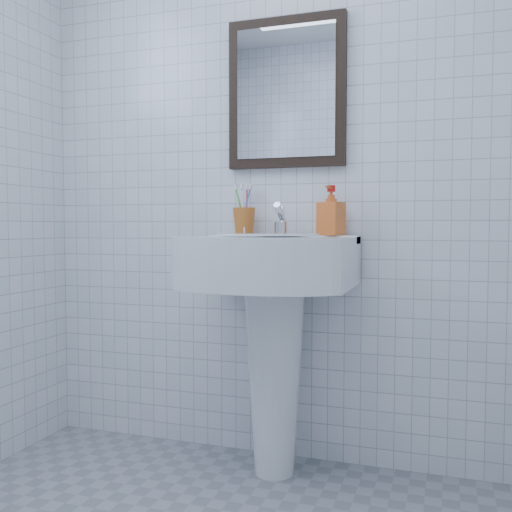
% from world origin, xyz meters
% --- Properties ---
extents(wall_back, '(2.20, 0.02, 2.50)m').
position_xyz_m(wall_back, '(0.00, 1.20, 1.25)').
color(wall_back, white).
rests_on(wall_back, ground).
extents(washbasin, '(0.63, 0.46, 0.97)m').
position_xyz_m(washbasin, '(0.03, 0.99, 0.65)').
color(washbasin, white).
rests_on(washbasin, ground).
extents(faucet, '(0.05, 0.12, 0.13)m').
position_xyz_m(faucet, '(0.03, 1.10, 1.01)').
color(faucet, silver).
rests_on(faucet, washbasin).
extents(toothbrush_cup, '(0.12, 0.12, 0.11)m').
position_xyz_m(toothbrush_cup, '(-0.14, 1.13, 1.01)').
color(toothbrush_cup, '#B25A1E').
rests_on(toothbrush_cup, washbasin).
extents(soap_dispenser, '(0.11, 0.11, 0.20)m').
position_xyz_m(soap_dispenser, '(0.23, 1.11, 1.06)').
color(soap_dispenser, '#C63D13').
rests_on(soap_dispenser, washbasin).
extents(wall_mirror, '(0.50, 0.04, 0.62)m').
position_xyz_m(wall_mirror, '(0.03, 1.18, 1.55)').
color(wall_mirror, black).
rests_on(wall_mirror, wall_back).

